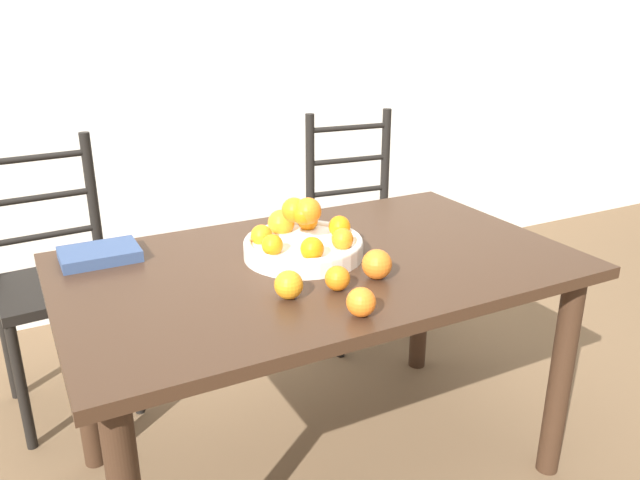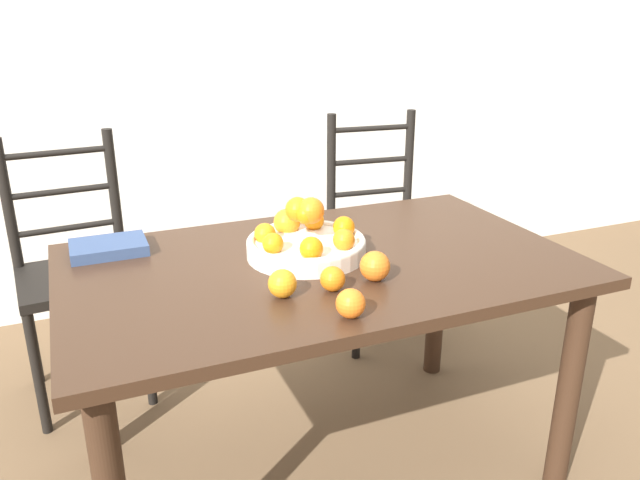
# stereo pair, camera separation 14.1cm
# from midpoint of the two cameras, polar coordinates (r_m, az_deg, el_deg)

# --- Properties ---
(ground_plane) EXTENTS (12.00, 12.00, 0.00)m
(ground_plane) POSITION_cam_midpoint_polar(r_m,az_deg,el_deg) (2.22, -1.98, -19.91)
(ground_plane) COLOR brown
(wall_back) EXTENTS (8.00, 0.06, 2.60)m
(wall_back) POSITION_cam_midpoint_polar(r_m,az_deg,el_deg) (3.14, -15.01, 17.25)
(wall_back) COLOR silver
(wall_back) RESTS_ON ground_plane
(dining_table) EXTENTS (1.48, 0.89, 0.74)m
(dining_table) POSITION_cam_midpoint_polar(r_m,az_deg,el_deg) (1.87, -2.22, -4.82)
(dining_table) COLOR #382316
(dining_table) RESTS_ON ground_plane
(fruit_bowl) EXTENTS (0.35, 0.35, 0.18)m
(fruit_bowl) POSITION_cam_midpoint_polar(r_m,az_deg,el_deg) (1.85, -3.78, -0.09)
(fruit_bowl) COLOR silver
(fruit_bowl) RESTS_ON dining_table
(orange_loose_0) EXTENTS (0.07, 0.07, 0.07)m
(orange_loose_0) POSITION_cam_midpoint_polar(r_m,az_deg,el_deg) (1.59, -5.44, -4.15)
(orange_loose_0) COLOR orange
(orange_loose_0) RESTS_ON dining_table
(orange_loose_1) EXTENTS (0.07, 0.07, 0.07)m
(orange_loose_1) POSITION_cam_midpoint_polar(r_m,az_deg,el_deg) (1.63, -0.89, -3.56)
(orange_loose_1) COLOR orange
(orange_loose_1) RESTS_ON dining_table
(orange_loose_2) EXTENTS (0.07, 0.07, 0.07)m
(orange_loose_2) POSITION_cam_midpoint_polar(r_m,az_deg,el_deg) (1.49, 1.07, -5.75)
(orange_loose_2) COLOR orange
(orange_loose_2) RESTS_ON dining_table
(orange_loose_3) EXTENTS (0.08, 0.08, 0.08)m
(orange_loose_3) POSITION_cam_midpoint_polar(r_m,az_deg,el_deg) (1.69, 2.85, -2.27)
(orange_loose_3) COLOR orange
(orange_loose_3) RESTS_ON dining_table
(chair_left) EXTENTS (0.45, 0.43, 1.01)m
(chair_left) POSITION_cam_midpoint_polar(r_m,az_deg,el_deg) (2.50, -24.40, -3.82)
(chair_left) COLOR black
(chair_left) RESTS_ON ground_plane
(chair_right) EXTENTS (0.46, 0.44, 1.01)m
(chair_right) POSITION_cam_midpoint_polar(r_m,az_deg,el_deg) (2.84, 2.28, 0.84)
(chair_right) COLOR black
(chair_right) RESTS_ON ground_plane
(book_stack) EXTENTS (0.22, 0.16, 0.03)m
(book_stack) POSITION_cam_midpoint_polar(r_m,az_deg,el_deg) (1.96, -21.47, -1.24)
(book_stack) COLOR #334770
(book_stack) RESTS_ON dining_table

